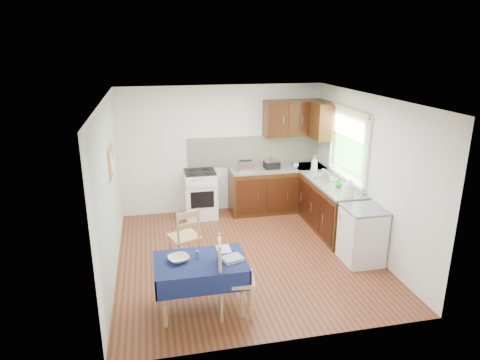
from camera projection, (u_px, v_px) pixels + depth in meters
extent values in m
plane|color=#532A16|center=(246.00, 256.00, 6.85)|extent=(4.20, 4.20, 0.00)
cube|color=white|center=(247.00, 98.00, 6.08)|extent=(4.00, 4.20, 0.02)
cube|color=silver|center=(223.00, 149.00, 8.42)|extent=(4.00, 0.02, 2.50)
cube|color=silver|center=(291.00, 241.00, 4.51)|extent=(4.00, 0.02, 2.50)
cube|color=silver|center=(109.00, 191.00, 6.07)|extent=(0.02, 4.20, 2.50)
cube|color=silver|center=(368.00, 173.00, 6.86)|extent=(0.02, 4.20, 2.50)
cube|color=#371F09|center=(277.00, 190.00, 8.60)|extent=(1.90, 0.60, 0.86)
cube|color=#371F09|center=(330.00, 208.00, 7.66)|extent=(0.60, 1.70, 0.86)
cube|color=slate|center=(278.00, 168.00, 8.46)|extent=(1.90, 0.60, 0.04)
cube|color=slate|center=(332.00, 184.00, 7.52)|extent=(0.60, 1.70, 0.04)
cube|color=slate|center=(309.00, 167.00, 8.59)|extent=(0.60, 0.60, 0.04)
cube|color=white|center=(255.00, 150.00, 8.55)|extent=(2.70, 0.02, 0.60)
cube|color=#371F09|center=(294.00, 118.00, 8.35)|extent=(1.20, 0.35, 0.70)
cube|color=#371F09|center=(323.00, 121.00, 8.04)|extent=(0.35, 0.50, 0.70)
cube|color=white|center=(200.00, 194.00, 8.29)|extent=(0.60, 0.60, 0.90)
cube|color=black|center=(200.00, 172.00, 8.15)|extent=(0.58, 0.58, 0.02)
cube|color=black|center=(202.00, 200.00, 8.00)|extent=(0.44, 0.01, 0.32)
cube|color=#2B5924|center=(349.00, 148.00, 7.44)|extent=(0.01, 1.40, 0.85)
cube|color=white|center=(351.00, 111.00, 7.24)|extent=(0.04, 1.48, 0.06)
cube|color=white|center=(345.00, 179.00, 7.60)|extent=(0.04, 1.48, 0.06)
cube|color=#C5B088|center=(349.00, 124.00, 7.30)|extent=(0.02, 1.36, 0.44)
cube|color=white|center=(362.00, 236.00, 6.54)|extent=(0.55, 0.58, 0.85)
cube|color=slate|center=(365.00, 209.00, 6.41)|extent=(0.58, 0.60, 0.03)
cube|color=tan|center=(110.00, 161.00, 6.25)|extent=(0.02, 0.62, 0.47)
cube|color=olive|center=(111.00, 161.00, 6.25)|extent=(0.01, 0.56, 0.41)
cube|color=white|center=(112.00, 161.00, 6.17)|extent=(0.00, 0.18, 0.24)
cube|color=white|center=(113.00, 166.00, 6.39)|extent=(0.00, 0.15, 0.20)
cube|color=#101D43|center=(200.00, 262.00, 5.28)|extent=(1.09, 0.73, 0.03)
cube|color=#101D43|center=(204.00, 286.00, 4.97)|extent=(1.13, 0.02, 0.26)
cube|color=#101D43|center=(197.00, 256.00, 5.67)|extent=(1.13, 0.02, 0.26)
cube|color=#101D43|center=(155.00, 275.00, 5.21)|extent=(0.02, 0.77, 0.26)
cube|color=#101D43|center=(244.00, 265.00, 5.43)|extent=(0.02, 0.77, 0.26)
cylinder|color=tan|center=(165.00, 303.00, 5.03)|extent=(0.05, 0.05, 0.65)
cylinder|color=tan|center=(242.00, 294.00, 5.22)|extent=(0.05, 0.05, 0.65)
cylinder|color=tan|center=(163.00, 278.00, 5.56)|extent=(0.05, 0.05, 0.65)
cylinder|color=tan|center=(233.00, 271.00, 5.75)|extent=(0.05, 0.05, 0.65)
cube|color=tan|center=(184.00, 237.00, 6.50)|extent=(0.52, 0.52, 0.04)
cube|color=tan|center=(188.00, 220.00, 6.25)|extent=(0.36, 0.15, 0.29)
cylinder|color=tan|center=(190.00, 243.00, 6.78)|extent=(0.04, 0.04, 0.44)
cylinder|color=tan|center=(170.00, 248.00, 6.61)|extent=(0.04, 0.04, 0.44)
cylinder|color=tan|center=(199.00, 251.00, 6.51)|extent=(0.04, 0.04, 0.44)
cylinder|color=tan|center=(179.00, 257.00, 6.35)|extent=(0.04, 0.04, 0.44)
cube|color=tan|center=(236.00, 279.00, 5.26)|extent=(0.51, 0.51, 0.04)
cube|color=tan|center=(220.00, 252.00, 5.14)|extent=(0.09, 0.40, 0.32)
cylinder|color=tan|center=(251.00, 303.00, 5.18)|extent=(0.04, 0.04, 0.48)
cylinder|color=tan|center=(249.00, 287.00, 5.52)|extent=(0.04, 0.04, 0.48)
cylinder|color=tan|center=(222.00, 305.00, 5.15)|extent=(0.04, 0.04, 0.48)
cylinder|color=tan|center=(221.00, 288.00, 5.50)|extent=(0.04, 0.04, 0.48)
cube|color=#BBBBC0|center=(246.00, 166.00, 8.22)|extent=(0.29, 0.18, 0.20)
cube|color=black|center=(246.00, 160.00, 8.18)|extent=(0.24, 0.02, 0.02)
cube|color=black|center=(272.00, 165.00, 8.39)|extent=(0.29, 0.25, 0.14)
cube|color=#BBBBC0|center=(272.00, 161.00, 8.36)|extent=(0.29, 0.25, 0.03)
cylinder|color=red|center=(271.00, 163.00, 8.32)|extent=(0.05, 0.05, 0.24)
cube|color=yellow|center=(272.00, 163.00, 8.49)|extent=(0.13, 0.11, 0.15)
cube|color=gray|center=(326.00, 179.00, 7.69)|extent=(0.38, 0.29, 0.02)
cylinder|color=white|center=(326.00, 175.00, 7.66)|extent=(0.05, 0.18, 0.18)
cylinder|color=white|center=(349.00, 190.00, 6.83)|extent=(0.17, 0.17, 0.21)
sphere|color=white|center=(350.00, 183.00, 6.79)|extent=(0.10, 0.10, 0.10)
imported|color=silver|center=(296.00, 166.00, 8.43)|extent=(0.14, 0.14, 0.09)
imported|color=white|center=(314.00, 164.00, 8.11)|extent=(0.18, 0.18, 0.33)
imported|color=blue|center=(314.00, 167.00, 8.18)|extent=(0.10, 0.10, 0.18)
imported|color=green|center=(339.00, 183.00, 7.25)|extent=(0.17, 0.17, 0.16)
imported|color=beige|center=(179.00, 259.00, 5.26)|extent=(0.31, 0.31, 0.06)
imported|color=white|center=(217.00, 250.00, 5.53)|extent=(0.18, 0.24, 0.02)
cylinder|color=green|center=(197.00, 254.00, 5.35)|extent=(0.04, 0.04, 0.09)
cube|color=navy|center=(232.00, 259.00, 5.28)|extent=(0.30, 0.26, 0.04)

